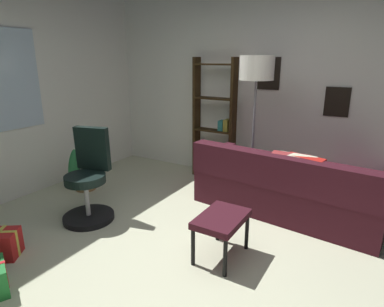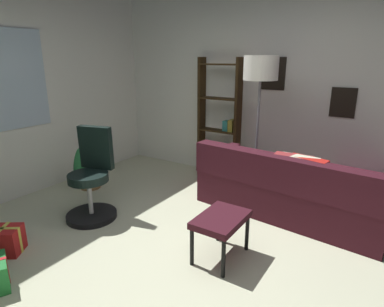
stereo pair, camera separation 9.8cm
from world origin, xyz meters
The scene contains 9 objects.
ground_plane centered at (0.00, 0.00, -0.05)m, with size 4.63×5.34×0.10m, color beige.
wall_right_with_frames centered at (2.37, 0.00, 1.37)m, with size 0.12×5.34×2.74m.
couch centered at (1.58, -0.58, 0.28)m, with size 1.65×2.24×0.78m.
footstool centered at (0.27, -0.17, 0.36)m, with size 0.54×0.37×0.41m.
gift_box_red centered at (-0.77, 1.55, 0.13)m, with size 0.36×0.38×0.26m.
office_chair centered at (0.19, 1.43, 0.41)m, with size 0.56×0.56×1.03m.
bookshelf centered at (2.10, 0.85, 0.77)m, with size 0.18×0.64×1.77m.
floor_lamp centered at (1.65, 0.08, 1.55)m, with size 0.40×0.40×1.79m.
potted_plant centered at (0.71, 2.16, 0.21)m, with size 0.44×0.27×0.61m.
Camera 2 is at (-2.04, -1.36, 1.76)m, focal length 30.20 mm.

